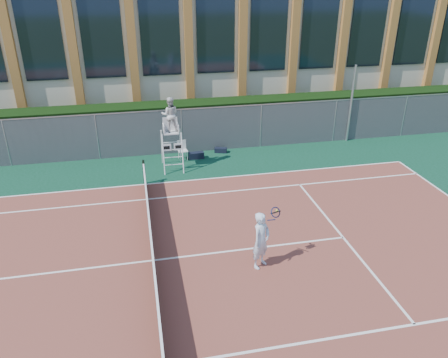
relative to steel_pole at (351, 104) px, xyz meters
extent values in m
plane|color=#233814|center=(-10.76, -8.70, -2.00)|extent=(120.00, 120.00, 0.00)
cube|color=#0C341D|center=(-10.76, -7.70, -1.99)|extent=(36.00, 20.00, 0.01)
cube|color=brown|center=(-10.76, -8.70, -1.98)|extent=(23.77, 10.97, 0.02)
cylinder|color=black|center=(-10.76, -3.10, -1.45)|extent=(0.10, 0.10, 1.10)
cube|color=black|center=(-10.76, -8.70, -1.54)|extent=(0.03, 11.00, 0.86)
cube|color=white|center=(-10.76, -8.70, -1.08)|extent=(0.06, 11.20, 0.07)
cube|color=black|center=(-10.76, 1.30, -0.90)|extent=(40.00, 1.40, 2.20)
cube|color=beige|center=(-10.76, 9.30, 2.00)|extent=(44.00, 10.00, 8.00)
cylinder|color=#9EA0A5|center=(0.00, 0.00, 0.00)|extent=(0.12, 0.12, 3.99)
cylinder|color=white|center=(-9.85, -2.17, -1.12)|extent=(0.05, 0.50, 1.82)
cylinder|color=white|center=(-9.01, -2.17, -1.12)|extent=(0.05, 0.50, 1.82)
cylinder|color=white|center=(-9.85, -1.23, -1.12)|extent=(0.05, 0.50, 1.82)
cylinder|color=white|center=(-9.01, -1.23, -1.12)|extent=(0.05, 0.50, 1.82)
cube|color=white|center=(-9.43, -1.70, -0.26)|extent=(0.65, 0.56, 0.06)
cube|color=white|center=(-9.43, -1.44, 0.07)|extent=(0.65, 0.05, 0.56)
cube|color=white|center=(-9.69, -2.07, -0.82)|extent=(0.41, 0.03, 0.32)
cube|color=white|center=(-9.16, -2.07, -0.82)|extent=(0.41, 0.03, 0.32)
imported|color=silver|center=(-9.43, -1.65, 0.54)|extent=(0.80, 0.65, 1.54)
cube|color=silver|center=(-8.85, -0.80, -1.54)|extent=(0.47, 0.47, 0.04)
cube|color=silver|center=(-8.87, -0.61, -1.30)|extent=(0.42, 0.09, 0.45)
cylinder|color=silver|center=(-8.99, -0.99, -1.78)|extent=(0.03, 0.03, 0.42)
cylinder|color=silver|center=(-8.66, -0.95, -1.78)|extent=(0.03, 0.03, 0.42)
cylinder|color=silver|center=(-9.04, -0.65, -1.78)|extent=(0.03, 0.03, 0.42)
cylinder|color=silver|center=(-8.70, -0.61, -1.78)|extent=(0.03, 0.03, 0.42)
cube|color=black|center=(-8.22, -0.81, -1.83)|extent=(0.75, 0.32, 0.31)
cube|color=black|center=(-6.91, -0.29, -1.87)|extent=(0.65, 0.43, 0.24)
imported|color=silver|center=(-7.55, -9.62, -1.05)|extent=(0.79, 0.76, 1.83)
torus|color=#111B42|center=(-7.06, -9.38, -0.28)|extent=(0.38, 0.30, 0.30)
sphere|color=#CCE533|center=(-6.96, -9.20, -0.33)|extent=(0.07, 0.07, 0.07)
camera|label=1|loc=(-10.85, -20.09, 6.21)|focal=35.00mm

